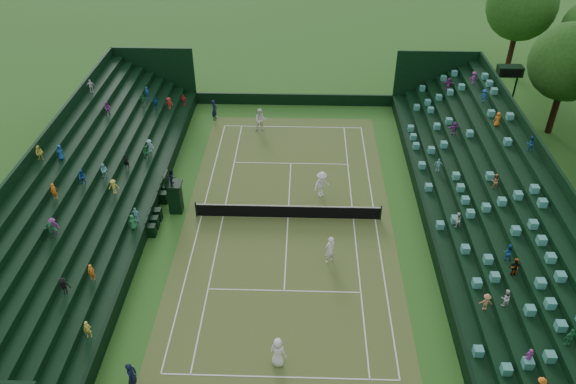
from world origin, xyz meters
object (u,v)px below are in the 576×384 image
object	(u,v)px
umpire_chair	(174,194)
player_near_west	(278,352)
player_far_west	(261,120)
player_near_east	(330,250)
tennis_net	(288,211)
player_far_east	(322,184)

from	to	relation	value
umpire_chair	player_near_west	xyz separation A→B (m)	(7.05, -11.62, -0.53)
player_near_west	player_far_west	distance (m)	22.43
umpire_chair	player_near_east	xyz separation A→B (m)	(9.65, -4.49, -0.46)
player_near_east	player_far_west	xyz separation A→B (m)	(-5.00, 15.17, 0.05)
tennis_net	player_near_west	xyz separation A→B (m)	(-0.11, -11.12, 0.30)
player_near_east	player_far_west	world-z (taller)	player_far_west
tennis_net	umpire_chair	world-z (taller)	umpire_chair
tennis_net	player_far_east	distance (m)	3.28
player_near_west	player_near_east	world-z (taller)	player_near_east
player_near_west	player_far_east	bearing A→B (deg)	-75.54
player_far_east	player_near_west	bearing A→B (deg)	-136.87
umpire_chair	player_far_west	size ratio (longest dim) A/B	1.66
tennis_net	player_near_west	world-z (taller)	player_near_west
umpire_chair	player_far_west	xyz separation A→B (m)	(4.65, 10.68, -0.40)
player_near_east	tennis_net	bearing A→B (deg)	-87.76
player_near_east	player_far_east	xyz separation A→B (m)	(-0.36, 6.45, 0.02)
player_near_east	player_far_west	size ratio (longest dim) A/B	0.94
player_near_west	tennis_net	bearing A→B (deg)	-66.75
player_near_west	player_far_east	xyz separation A→B (m)	(2.24, 13.59, 0.09)
umpire_chair	player_near_west	distance (m)	13.60
player_near_west	player_near_east	bearing A→B (deg)	-86.23
player_far_west	player_far_east	xyz separation A→B (m)	(4.64, -8.71, -0.03)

